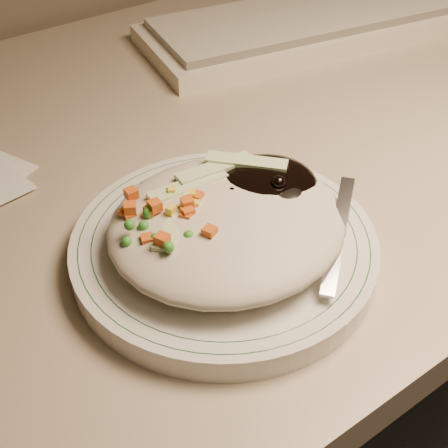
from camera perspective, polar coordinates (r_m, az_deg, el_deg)
desk at (r=0.80m, az=-1.47°, el=-3.58°), size 1.40×0.70×0.74m
plate at (r=0.51m, az=-0.00°, el=-2.23°), size 0.25×0.25×0.02m
plate_rim at (r=0.50m, az=-0.00°, el=-1.39°), size 0.24×0.24×0.00m
meal at (r=0.49m, az=0.46°, el=0.64°), size 0.20×0.19×0.05m
keyboard at (r=0.90m, az=8.48°, el=17.80°), size 0.50×0.25×0.03m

